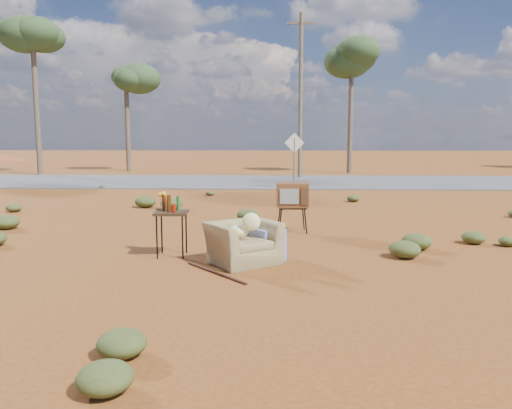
{
  "coord_description": "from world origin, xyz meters",
  "views": [
    {
      "loc": [
        0.7,
        -7.64,
        2.01
      ],
      "look_at": [
        0.38,
        1.31,
        0.8
      ],
      "focal_mm": 35.0,
      "sensor_mm": 36.0,
      "label": 1
    }
  ],
  "objects": [
    {
      "name": "eucalyptus_left",
      "position": [
        -12.0,
        19.0,
        6.92
      ],
      "size": [
        3.2,
        3.2,
        8.1
      ],
      "color": "brown",
      "rests_on": "ground"
    },
    {
      "name": "utility_pole_center",
      "position": [
        2.0,
        17.5,
        4.15
      ],
      "size": [
        1.4,
        0.2,
        8.0
      ],
      "color": "brown",
      "rests_on": "ground"
    },
    {
      "name": "highway",
      "position": [
        0.0,
        15.0,
        0.02
      ],
      "size": [
        140.0,
        7.0,
        0.04
      ],
      "primitive_type": "cube",
      "color": "#565659",
      "rests_on": "ground"
    },
    {
      "name": "ground",
      "position": [
        0.0,
        0.0,
        0.0
      ],
      "size": [
        140.0,
        140.0,
        0.0
      ],
      "primitive_type": "plane",
      "color": "brown",
      "rests_on": "ground"
    },
    {
      "name": "eucalyptus_near_left",
      "position": [
        -8.0,
        22.0,
        5.45
      ],
      "size": [
        3.2,
        3.2,
        6.6
      ],
      "color": "brown",
      "rests_on": "ground"
    },
    {
      "name": "rusty_bar",
      "position": [
        -0.15,
        -0.48,
        0.02
      ],
      "size": [
        1.01,
        1.15,
        0.04
      ],
      "primitive_type": "cylinder",
      "rotation": [
        0.0,
        1.57,
        -0.85
      ],
      "color": "#492013",
      "rests_on": "ground"
    },
    {
      "name": "scrub_patch",
      "position": [
        -0.82,
        4.41,
        0.14
      ],
      "size": [
        17.49,
        8.07,
        0.33
      ],
      "color": "#464E22",
      "rests_on": "ground"
    },
    {
      "name": "road_sign",
      "position": [
        1.5,
        12.0,
        1.5
      ],
      "size": [
        0.78,
        0.06,
        2.19
      ],
      "color": "brown",
      "rests_on": "ground"
    },
    {
      "name": "eucalyptus_center",
      "position": [
        5.0,
        21.0,
        6.43
      ],
      "size": [
        3.2,
        3.2,
        7.6
      ],
      "color": "brown",
      "rests_on": "ground"
    },
    {
      "name": "armchair",
      "position": [
        0.28,
        0.22,
        0.42
      ],
      "size": [
        1.32,
        1.32,
        0.9
      ],
      "rotation": [
        0.0,
        0.0,
        0.61
      ],
      "color": "olive",
      "rests_on": "ground"
    },
    {
      "name": "tv_unit",
      "position": [
        1.1,
        2.89,
        0.78
      ],
      "size": [
        0.68,
        0.56,
        1.05
      ],
      "rotation": [
        0.0,
        0.0,
        0.06
      ],
      "color": "black",
      "rests_on": "ground"
    },
    {
      "name": "side_table",
      "position": [
        -1.06,
        0.66,
        0.79
      ],
      "size": [
        0.55,
        0.55,
        1.07
      ],
      "rotation": [
        0.0,
        0.0,
        0.03
      ],
      "color": "#332412",
      "rests_on": "ground"
    }
  ]
}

